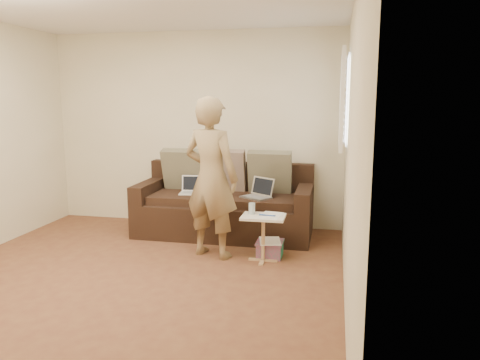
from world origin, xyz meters
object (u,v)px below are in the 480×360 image
(striped_box, at_px, (270,249))
(person, at_px, (211,178))
(drinking_glass, at_px, (252,208))
(side_table, at_px, (263,238))
(laptop_silver, at_px, (256,198))
(sofa, at_px, (224,202))
(laptop_white, at_px, (192,194))

(striped_box, bearing_deg, person, -172.01)
(drinking_glass, distance_m, striped_box, 0.51)
(side_table, bearing_deg, drinking_glass, 160.11)
(laptop_silver, xyz_separation_m, person, (-0.37, -0.70, 0.36))
(sofa, height_order, person, person)
(laptop_white, relative_size, striped_box, 1.07)
(sofa, distance_m, side_table, 1.11)
(drinking_glass, bearing_deg, side_table, -19.89)
(laptop_silver, relative_size, side_table, 0.69)
(sofa, height_order, laptop_white, sofa)
(laptop_silver, distance_m, striped_box, 0.79)
(sofa, bearing_deg, laptop_white, -173.03)
(laptop_white, distance_m, striped_box, 1.37)
(sofa, bearing_deg, person, -85.99)
(laptop_silver, height_order, drinking_glass, laptop_silver)
(person, xyz_separation_m, striped_box, (0.63, 0.09, -0.78))
(laptop_silver, distance_m, laptop_white, 0.84)
(laptop_silver, bearing_deg, drinking_glass, -49.47)
(drinking_glass, relative_size, striped_box, 0.41)
(laptop_white, bearing_deg, side_table, -45.77)
(sofa, distance_m, person, 0.95)
(laptop_silver, bearing_deg, striped_box, -32.37)
(laptop_white, bearing_deg, striped_box, -39.23)
(side_table, bearing_deg, laptop_silver, 105.79)
(laptop_silver, bearing_deg, laptop_white, -151.68)
(sofa, bearing_deg, drinking_glass, -58.85)
(sofa, bearing_deg, laptop_silver, -17.32)
(laptop_white, distance_m, drinking_glass, 1.21)
(laptop_silver, distance_m, person, 0.86)
(sofa, distance_m, laptop_white, 0.43)
(side_table, bearing_deg, laptop_white, 141.49)
(drinking_glass, bearing_deg, striped_box, 28.43)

